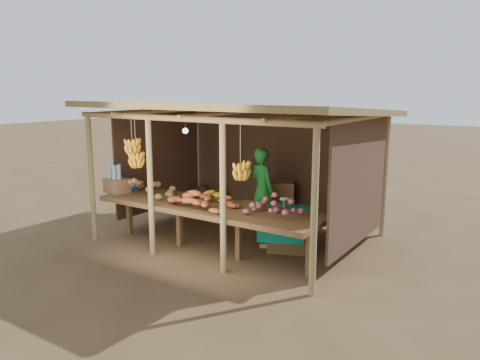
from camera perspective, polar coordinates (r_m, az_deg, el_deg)
The scene contains 13 objects.
ground at distance 8.48m, azimuth 0.00°, elevation -6.98°, with size 60.00×60.00×0.00m, color brown.
stall_structure at distance 8.03m, azimuth -0.37°, elevation 5.93°, with size 4.70×3.50×2.43m.
counter at distance 7.52m, azimuth -3.99°, elevation -3.49°, with size 3.90×1.05×0.80m.
potato_heap at distance 8.34m, azimuth -11.28°, elevation -0.49°, with size 1.09×0.66×0.37m, color #916C4B, non-canonical shape.
sweet_potato_heap at distance 7.43m, azimuth -4.70°, elevation -1.77°, with size 1.11×0.66×0.36m, color #A74E2B, non-canonical shape.
onion_heap at distance 6.88m, azimuth 4.42°, elevation -2.81°, with size 0.92×0.55×0.36m, color #B05560, non-canonical shape.
banana_pile at distance 7.79m, azimuth -3.63°, elevation -1.20°, with size 0.61×0.37×0.35m, color yellow, non-canonical shape.
tomato_basin at distance 8.85m, azimuth -13.23°, elevation -0.62°, with size 0.37×0.37×0.19m.
bottle_box at distance 8.62m, azimuth -14.78°, elevation -0.21°, with size 0.43×0.36×0.51m.
vendor at distance 8.64m, azimuth 2.74°, elevation -1.23°, with size 0.57×0.38×1.58m, color #1A7729.
tarp_crate at distance 7.79m, azimuth 6.03°, elevation -5.85°, with size 0.94×0.88×0.90m.
carton_stack at distance 9.37m, azimuth 3.96°, elevation -2.95°, with size 1.20×0.58×0.82m.
burlap_sacks at distance 10.23m, azimuth -3.71°, elevation -2.25°, with size 0.89×0.47×0.63m.
Camera 1 is at (4.43, -6.73, 2.63)m, focal length 35.00 mm.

